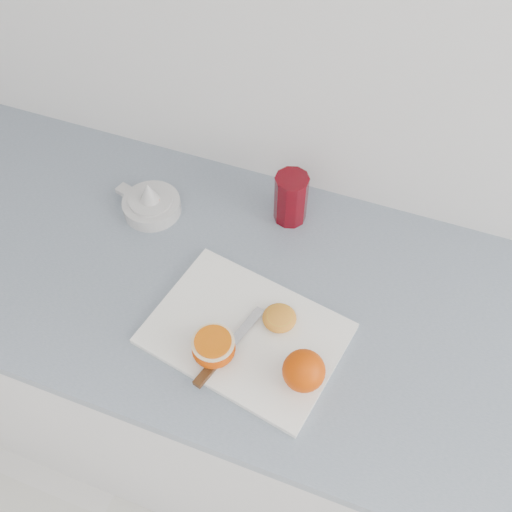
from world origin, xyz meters
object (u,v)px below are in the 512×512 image
object	(u,v)px
cutting_board	(246,333)
half_orange	(214,348)
citrus_juicer	(151,203)
red_tumbler	(291,200)
counter	(240,378)

from	to	relation	value
cutting_board	half_orange	size ratio (longest dim) A/B	4.42
cutting_board	citrus_juicer	world-z (taller)	citrus_juicer
cutting_board	half_orange	distance (m)	0.08
half_orange	citrus_juicer	xyz separation A→B (m)	(-0.26, 0.28, -0.01)
red_tumbler	citrus_juicer	bearing A→B (deg)	-162.91
citrus_juicer	cutting_board	bearing A→B (deg)	-35.59
half_orange	red_tumbler	world-z (taller)	red_tumbler
counter	red_tumbler	xyz separation A→B (m)	(0.05, 0.20, 0.50)
counter	citrus_juicer	bearing A→B (deg)	155.05
half_orange	red_tumbler	bearing A→B (deg)	86.84
citrus_juicer	red_tumbler	size ratio (longest dim) A/B	1.35
cutting_board	red_tumbler	bearing A→B (deg)	92.94
citrus_juicer	red_tumbler	distance (m)	0.30
half_orange	counter	bearing A→B (deg)	99.13
cutting_board	citrus_juicer	bearing A→B (deg)	144.41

